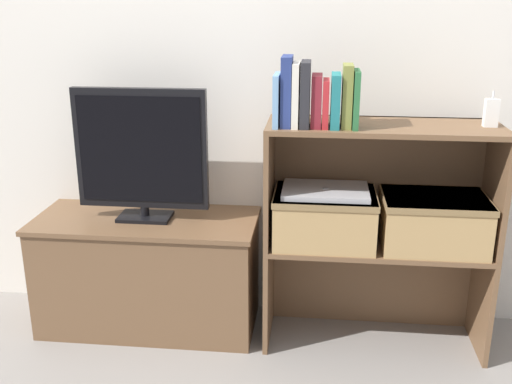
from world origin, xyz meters
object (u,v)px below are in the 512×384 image
Objects in this scene: tv_stand at (149,272)px; book_teal at (335,101)px; laptop at (325,191)px; tv at (141,152)px; storage_basket_right at (433,219)px; book_olive at (347,96)px; baby_monitor at (491,113)px; book_charcoal at (305,94)px; book_navy at (287,91)px; book_skyblue at (277,100)px; storage_basket_left at (324,215)px; book_crimson at (326,103)px; book_forest at (356,99)px; book_maroon at (316,101)px; book_ivory at (296,95)px.

book_teal reaches higher than tv_stand.
laptop is (0.76, -0.05, 0.42)m from tv_stand.
tv is at bearing 173.04° from book_teal.
tv_stand is at bearing 176.51° from laptop.
tv_stand is 1.22m from storage_basket_right.
book_olive is 0.54m from baby_monitor.
book_navy is at bearing 180.00° from book_charcoal.
book_skyblue is 0.51m from storage_basket_left.
storage_basket_right is (0.62, 0.05, -0.47)m from book_skyblue.
book_charcoal is 0.08m from book_crimson.
book_teal is at bearing 0.00° from book_charcoal.
storage_basket_left is at bearing 17.89° from book_navy.
tv_stand is at bearing 173.28° from book_olive.
book_olive is 1.10× the size of book_forest.
book_olive is at bearing 0.00° from book_crimson.
baby_monitor is (0.65, 0.07, -0.04)m from book_maroon.
baby_monitor is at bearing 4.94° from book_navy.
tv is (0.00, -0.00, 0.54)m from tv_stand.
book_charcoal is 0.11m from book_teal.
book_charcoal is 0.05m from book_maroon.
book_olive is at bearing 180.00° from book_forest.
baby_monitor is at bearing 6.98° from book_olive.
book_skyblue is 0.22m from book_teal.
book_charcoal reaches higher than tv.
storage_basket_left is 1.20× the size of laptop.
book_forest is 0.52× the size of storage_basket_right.
book_navy is 0.77m from baby_monitor.
book_forest reaches higher than tv_stand.
book_navy reaches higher than book_ivory.
book_skyblue is 0.80× the size of book_charcoal.
book_navy is (0.60, -0.10, 0.27)m from tv.
baby_monitor is (0.76, 0.07, -0.08)m from book_navy.
book_olive is (0.04, 0.00, 0.02)m from book_teal.
storage_basket_right is at bearing 4.95° from book_navy.
book_maroon reaches higher than baby_monitor.
book_skyblue reaches higher than storage_basket_left.
book_navy is 0.53m from storage_basket_left.
book_olive is (0.08, 0.00, 0.03)m from book_crimson.
laptop is (-0.07, 0.05, -0.38)m from book_olive.
book_skyblue is 0.80m from baby_monitor.
baby_monitor is (0.58, 0.07, -0.05)m from book_teal.
book_charcoal reaches higher than tv_stand.
baby_monitor is at bearing 5.44° from book_charcoal.
book_charcoal reaches higher than book_maroon.
storage_basket_right is at bearing 4.66° from book_skyblue.
tv_stand is 4.50× the size of book_forest.
book_maroon is 1.44× the size of baby_monitor.
book_maroon is at bearing 180.00° from book_forest.
storage_basket_right is (0.40, 0.05, -0.47)m from book_teal.
book_charcoal is 0.71× the size of laptop.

